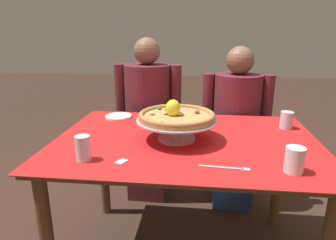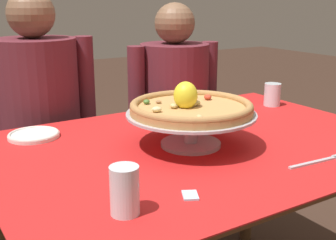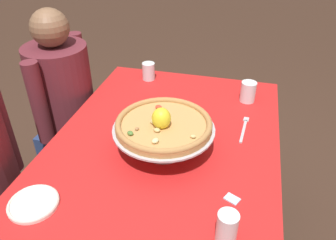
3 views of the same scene
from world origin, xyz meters
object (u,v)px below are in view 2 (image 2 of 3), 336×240
side_plate (34,135)px  diner_left (42,141)px  water_glass_back_right (272,96)px  dinner_fork (320,161)px  diner_right (174,128)px  pizza (191,106)px  pizza_stand (191,122)px  sugar_packet (190,195)px  water_glass_front_left (125,194)px

side_plate → diner_left: size_ratio=0.14×
water_glass_back_right → dinner_fork: size_ratio=0.47×
side_plate → diner_right: (0.77, 0.33, -0.19)m
diner_left → side_plate: bearing=-108.1°
pizza → diner_right: size_ratio=0.33×
pizza_stand → sugar_packet: 0.37m
pizza → diner_left: bearing=110.9°
pizza_stand → diner_left: 0.81m
side_plate → sugar_packet: (0.19, -0.65, -0.01)m
side_plate → pizza: bearing=-41.3°
water_glass_back_right → dinner_fork: water_glass_back_right is taller
water_glass_back_right → diner_left: bearing=151.7°
water_glass_front_left → water_glass_back_right: water_glass_front_left is taller
side_plate → diner_right: bearing=22.9°
pizza → water_glass_back_right: pizza is taller
pizza_stand → diner_right: (0.37, 0.68, -0.25)m
sugar_packet → diner_right: 1.15m
water_glass_back_right → diner_left: (-0.88, 0.47, -0.19)m
sugar_packet → diner_right: bearing=59.2°
diner_left → diner_right: size_ratio=1.05×
dinner_fork → sugar_packet: 0.44m
water_glass_front_left → dinner_fork: bearing=-1.8°
pizza_stand → diner_right: 0.81m
side_plate → diner_right: diner_right is taller
pizza → water_glass_front_left: bearing=-142.0°
dinner_fork → pizza: bearing=127.0°
pizza → water_glass_front_left: 0.48m
pizza_stand → sugar_packet: size_ratio=8.14×
diner_left → diner_right: diner_left is taller
diner_left → diner_right: (0.65, -0.05, -0.03)m
water_glass_back_right → side_plate: water_glass_back_right is taller
pizza_stand → water_glass_back_right: size_ratio=4.18×
pizza → water_glass_back_right: size_ratio=3.93×
water_glass_back_right → diner_left: size_ratio=0.08×
pizza_stand → water_glass_front_left: (-0.38, -0.29, -0.03)m
pizza_stand → water_glass_back_right: (0.60, 0.25, -0.04)m
dinner_fork → sugar_packet: (-0.44, 0.01, -0.00)m
pizza_stand → side_plate: 0.54m
water_glass_front_left → dinner_fork: 0.61m
pizza_stand → pizza: 0.05m
dinner_fork → pizza_stand: bearing=126.9°
water_glass_front_left → sugar_packet: 0.17m
water_glass_front_left → diner_right: bearing=52.3°
pizza_stand → water_glass_back_right: 0.65m
diner_right → side_plate: bearing=-157.1°
side_plate → dinner_fork: side_plate is taller
pizza_stand → side_plate: (-0.40, 0.35, -0.07)m
water_glass_front_left → side_plate: water_glass_front_left is taller
pizza → diner_left: 0.82m
pizza_stand → side_plate: size_ratio=2.40×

